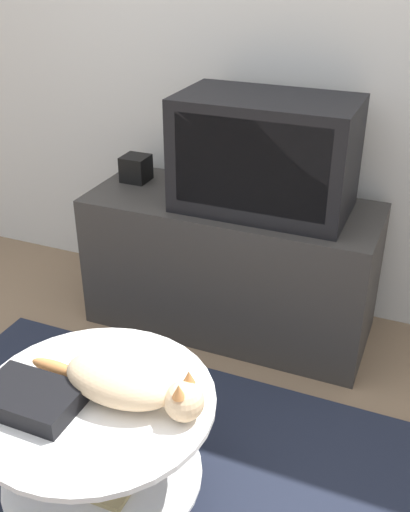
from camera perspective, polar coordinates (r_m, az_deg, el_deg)
The scene contains 9 objects.
ground_plane at distance 2.02m, azimuth -9.80°, elevation -22.85°, with size 12.00×12.00×0.00m, color #7F664C.
wall_back at distance 2.58m, azimuth 5.69°, elevation 22.47°, with size 8.00×0.05×2.60m.
rug at distance 2.01m, azimuth -9.83°, elevation -22.67°, with size 1.76×1.48×0.02m.
tv_stand at distance 2.59m, azimuth 2.37°, elevation -0.89°, with size 1.21×0.49×0.59m.
tv at distance 2.34m, azimuth 5.75°, elevation 9.60°, with size 0.67×0.39×0.44m.
speaker at distance 2.68m, azimuth -6.60°, elevation 8.29°, with size 0.11×0.11×0.11m.
coffee_table at distance 1.83m, azimuth -10.17°, elevation -16.51°, with size 0.67×0.67×0.41m.
dvd_box at distance 1.72m, azimuth -16.28°, elevation -12.88°, with size 0.26×0.17×0.06m.
cat at distance 1.67m, azimuth -7.39°, elevation -11.82°, with size 0.55×0.19×0.13m.
Camera 1 is at (0.77, -1.02, 1.56)m, focal length 42.00 mm.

